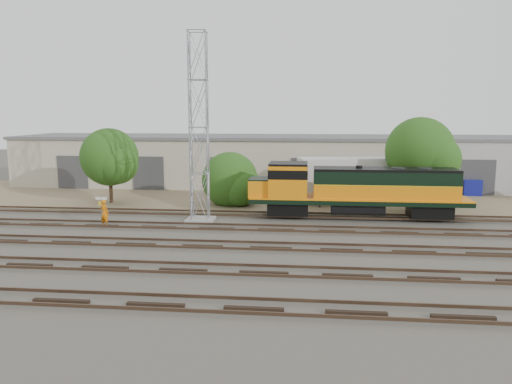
# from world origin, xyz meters

# --- Properties ---
(ground) EXTENTS (140.00, 140.00, 0.00)m
(ground) POSITION_xyz_m (0.00, 0.00, 0.00)
(ground) COLOR #47423A
(ground) RESTS_ON ground
(dirt_strip) EXTENTS (80.00, 16.00, 0.02)m
(dirt_strip) POSITION_xyz_m (0.00, 15.00, 0.01)
(dirt_strip) COLOR #726047
(dirt_strip) RESTS_ON ground
(tracks) EXTENTS (80.00, 20.40, 0.28)m
(tracks) POSITION_xyz_m (0.00, -3.00, 0.08)
(tracks) COLOR black
(tracks) RESTS_ON ground
(warehouse) EXTENTS (58.40, 10.40, 5.30)m
(warehouse) POSITION_xyz_m (0.04, 22.98, 2.65)
(warehouse) COLOR #BBB49C
(warehouse) RESTS_ON ground
(locomotive) EXTENTS (15.94, 2.80, 3.83)m
(locomotive) POSITION_xyz_m (5.46, 6.00, 2.22)
(locomotive) COLOR black
(locomotive) RESTS_ON tracks
(signal_tower) EXTENTS (1.96, 1.96, 13.27)m
(signal_tower) POSITION_xyz_m (-5.64, 4.05, 6.48)
(signal_tower) COLOR gray
(signal_tower) RESTS_ON ground
(sign_post) EXTENTS (0.80, 0.06, 1.95)m
(sign_post) POSITION_xyz_m (-12.34, 2.41, 1.36)
(sign_post) COLOR gray
(sign_post) RESTS_ON ground
(worker) EXTENTS (0.81, 0.68, 1.89)m
(worker) POSITION_xyz_m (-11.79, 1.59, 0.95)
(worker) COLOR orange
(worker) RESTS_ON ground
(semi_trailer) EXTENTS (13.26, 5.43, 4.00)m
(semi_trailer) POSITION_xyz_m (8.01, 12.40, 2.52)
(semi_trailer) COLOR silver
(semi_trailer) RESTS_ON ground
(dumpster_blue) EXTENTS (1.79, 1.70, 1.50)m
(dumpster_blue) POSITION_xyz_m (17.57, 18.00, 0.75)
(dumpster_blue) COLOR navy
(dumpster_blue) RESTS_ON ground
(tree_west) EXTENTS (5.19, 4.94, 6.47)m
(tree_west) POSITION_xyz_m (-14.68, 10.30, 3.86)
(tree_west) COLOR #382619
(tree_west) RESTS_ON ground
(tree_mid) EXTENTS (5.01, 4.77, 4.77)m
(tree_mid) POSITION_xyz_m (-4.29, 10.67, 1.98)
(tree_mid) COLOR #382619
(tree_mid) RESTS_ON ground
(tree_east) EXTENTS (5.77, 5.50, 7.42)m
(tree_east) POSITION_xyz_m (11.26, 10.43, 4.53)
(tree_east) COLOR #382619
(tree_east) RESTS_ON ground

